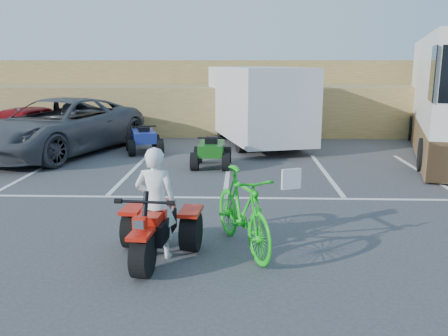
{
  "coord_description": "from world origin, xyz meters",
  "views": [
    {
      "loc": [
        0.34,
        -7.89,
        2.99
      ],
      "look_at": [
        0.03,
        1.02,
        1.0
      ],
      "focal_mm": 38.0,
      "sensor_mm": 36.0,
      "label": 1
    }
  ],
  "objects_px": {
    "green_dirt_bike": "(242,211)",
    "quad_atv_green": "(212,167)",
    "red_trike_atv": "(155,260)",
    "rider": "(156,203)",
    "quad_atv_blue": "(145,153)",
    "grey_pickup": "(59,127)",
    "red_car": "(20,127)",
    "cargo_trailer": "(257,103)"
  },
  "relations": [
    {
      "from": "green_dirt_bike",
      "to": "quad_atv_green",
      "type": "height_order",
      "value": "green_dirt_bike"
    },
    {
      "from": "red_trike_atv",
      "to": "rider",
      "type": "relative_size",
      "value": 0.97
    },
    {
      "from": "quad_atv_green",
      "to": "quad_atv_blue",
      "type": "bearing_deg",
      "value": 138.95
    },
    {
      "from": "rider",
      "to": "grey_pickup",
      "type": "height_order",
      "value": "grey_pickup"
    },
    {
      "from": "green_dirt_bike",
      "to": "quad_atv_blue",
      "type": "height_order",
      "value": "green_dirt_bike"
    },
    {
      "from": "red_trike_atv",
      "to": "quad_atv_green",
      "type": "xyz_separation_m",
      "value": [
        0.47,
        6.74,
        0.0
      ]
    },
    {
      "from": "green_dirt_bike",
      "to": "grey_pickup",
      "type": "height_order",
      "value": "grey_pickup"
    },
    {
      "from": "grey_pickup",
      "to": "quad_atv_blue",
      "type": "relative_size",
      "value": 4.32
    },
    {
      "from": "green_dirt_bike",
      "to": "grey_pickup",
      "type": "relative_size",
      "value": 0.33
    },
    {
      "from": "red_trike_atv",
      "to": "rider",
      "type": "distance_m",
      "value": 0.89
    },
    {
      "from": "red_car",
      "to": "grey_pickup",
      "type": "bearing_deg",
      "value": -14.18
    },
    {
      "from": "green_dirt_bike",
      "to": "cargo_trailer",
      "type": "relative_size",
      "value": 0.34
    },
    {
      "from": "green_dirt_bike",
      "to": "red_car",
      "type": "relative_size",
      "value": 0.49
    },
    {
      "from": "grey_pickup",
      "to": "red_car",
      "type": "height_order",
      "value": "grey_pickup"
    },
    {
      "from": "red_trike_atv",
      "to": "red_car",
      "type": "distance_m",
      "value": 11.58
    },
    {
      "from": "red_car",
      "to": "red_trike_atv",
      "type": "bearing_deg",
      "value": -41.55
    },
    {
      "from": "red_trike_atv",
      "to": "green_dirt_bike",
      "type": "relative_size",
      "value": 0.77
    },
    {
      "from": "rider",
      "to": "quad_atv_green",
      "type": "distance_m",
      "value": 6.66
    },
    {
      "from": "rider",
      "to": "quad_atv_blue",
      "type": "relative_size",
      "value": 1.15
    },
    {
      "from": "green_dirt_bike",
      "to": "grey_pickup",
      "type": "distance_m",
      "value": 10.16
    },
    {
      "from": "red_trike_atv",
      "to": "grey_pickup",
      "type": "bearing_deg",
      "value": 124.42
    },
    {
      "from": "rider",
      "to": "red_car",
      "type": "bearing_deg",
      "value": -49.71
    },
    {
      "from": "red_car",
      "to": "quad_atv_blue",
      "type": "xyz_separation_m",
      "value": [
        4.54,
        -0.65,
        -0.76
      ]
    },
    {
      "from": "cargo_trailer",
      "to": "quad_atv_blue",
      "type": "xyz_separation_m",
      "value": [
        -3.86,
        -1.86,
        -1.53
      ]
    },
    {
      "from": "red_car",
      "to": "quad_atv_blue",
      "type": "bearing_deg",
      "value": 6.1
    },
    {
      "from": "green_dirt_bike",
      "to": "quad_atv_blue",
      "type": "bearing_deg",
      "value": 89.68
    },
    {
      "from": "rider",
      "to": "red_car",
      "type": "height_order",
      "value": "rider"
    },
    {
      "from": "grey_pickup",
      "to": "quad_atv_green",
      "type": "distance_m",
      "value": 5.6
    },
    {
      "from": "grey_pickup",
      "to": "quad_atv_green",
      "type": "height_order",
      "value": "grey_pickup"
    },
    {
      "from": "cargo_trailer",
      "to": "grey_pickup",
      "type": "bearing_deg",
      "value": -177.03
    },
    {
      "from": "grey_pickup",
      "to": "red_car",
      "type": "bearing_deg",
      "value": 170.56
    },
    {
      "from": "grey_pickup",
      "to": "red_trike_atv",
      "type": "bearing_deg",
      "value": -42.2
    },
    {
      "from": "green_dirt_bike",
      "to": "quad_atv_green",
      "type": "relative_size",
      "value": 1.49
    },
    {
      "from": "red_car",
      "to": "cargo_trailer",
      "type": "bearing_deg",
      "value": 22.48
    },
    {
      "from": "grey_pickup",
      "to": "quad_atv_green",
      "type": "bearing_deg",
      "value": -0.76
    },
    {
      "from": "cargo_trailer",
      "to": "quad_atv_green",
      "type": "distance_m",
      "value": 4.55
    },
    {
      "from": "red_trike_atv",
      "to": "quad_atv_green",
      "type": "height_order",
      "value": "red_trike_atv"
    },
    {
      "from": "red_car",
      "to": "cargo_trailer",
      "type": "height_order",
      "value": "cargo_trailer"
    },
    {
      "from": "red_car",
      "to": "quad_atv_green",
      "type": "bearing_deg",
      "value": -7.8
    },
    {
      "from": "grey_pickup",
      "to": "cargo_trailer",
      "type": "height_order",
      "value": "cargo_trailer"
    },
    {
      "from": "green_dirt_bike",
      "to": "red_car",
      "type": "xyz_separation_m",
      "value": [
        -7.84,
        9.09,
        0.1
      ]
    },
    {
      "from": "red_trike_atv",
      "to": "quad_atv_green",
      "type": "bearing_deg",
      "value": 91.65
    }
  ]
}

